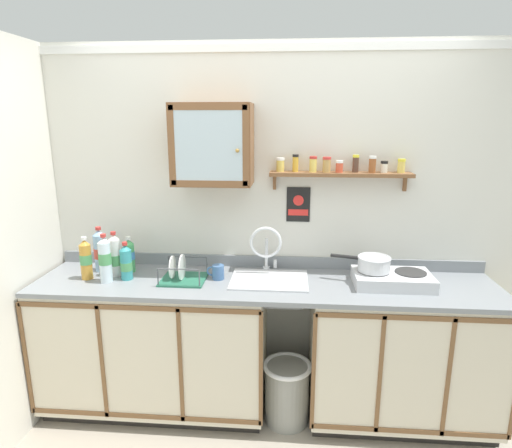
% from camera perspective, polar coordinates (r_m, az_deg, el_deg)
% --- Properties ---
extents(back_wall, '(3.56, 0.07, 2.42)m').
position_cam_1_polar(back_wall, '(2.96, 1.53, -0.29)').
color(back_wall, silver).
rests_on(back_wall, ground).
extents(lower_cabinet_run, '(1.49, 0.59, 0.91)m').
position_cam_1_polar(lower_cabinet_run, '(3.08, -13.11, -15.39)').
color(lower_cabinet_run, black).
rests_on(lower_cabinet_run, ground).
extents(lower_cabinet_run_right, '(1.18, 0.59, 0.91)m').
position_cam_1_polar(lower_cabinet_run_right, '(3.04, 18.69, -16.22)').
color(lower_cabinet_run_right, black).
rests_on(lower_cabinet_run_right, ground).
extents(countertop, '(2.92, 0.62, 0.03)m').
position_cam_1_polar(countertop, '(2.75, 1.11, -7.99)').
color(countertop, gray).
rests_on(countertop, lower_cabinet_run).
extents(backsplash, '(2.92, 0.02, 0.08)m').
position_cam_1_polar(backsplash, '(3.00, 1.46, -5.01)').
color(backsplash, gray).
rests_on(backsplash, countertop).
extents(sink, '(0.49, 0.41, 0.45)m').
position_cam_1_polar(sink, '(2.78, 1.70, -7.44)').
color(sink, silver).
rests_on(sink, countertop).
extents(hot_plate_stove, '(0.47, 0.29, 0.08)m').
position_cam_1_polar(hot_plate_stove, '(2.81, 17.68, -6.98)').
color(hot_plate_stove, silver).
rests_on(hot_plate_stove, countertop).
extents(saucepan, '(0.37, 0.20, 0.09)m').
position_cam_1_polar(saucepan, '(2.78, 15.34, -5.05)').
color(saucepan, silver).
rests_on(saucepan, hot_plate_stove).
extents(bottle_water_blue_0, '(0.08, 0.08, 0.31)m').
position_cam_1_polar(bottle_water_blue_0, '(3.08, -20.02, -3.38)').
color(bottle_water_blue_0, '#8CB7E0').
rests_on(bottle_water_blue_0, countertop).
extents(bottle_soda_green_1, '(0.07, 0.07, 0.24)m').
position_cam_1_polar(bottle_soda_green_1, '(3.01, -16.49, -4.02)').
color(bottle_soda_green_1, '#4CB266').
rests_on(bottle_soda_green_1, countertop).
extents(bottle_juice_amber_2, '(0.07, 0.07, 0.28)m').
position_cam_1_polar(bottle_juice_amber_2, '(2.96, -21.70, -4.38)').
color(bottle_juice_amber_2, gold).
rests_on(bottle_juice_amber_2, countertop).
extents(bottle_water_clear_3, '(0.08, 0.08, 0.31)m').
position_cam_1_polar(bottle_water_clear_3, '(2.86, -19.44, -4.45)').
color(bottle_water_clear_3, silver).
rests_on(bottle_water_clear_3, countertop).
extents(bottle_opaque_white_4, '(0.08, 0.08, 0.30)m').
position_cam_1_polar(bottle_opaque_white_4, '(2.95, -18.26, -4.08)').
color(bottle_opaque_white_4, white).
rests_on(bottle_opaque_white_4, countertop).
extents(bottle_detergent_teal_5, '(0.08, 0.08, 0.25)m').
position_cam_1_polar(bottle_detergent_teal_5, '(2.88, -16.89, -4.98)').
color(bottle_detergent_teal_5, teal).
rests_on(bottle_detergent_teal_5, countertop).
extents(dish_rack, '(0.28, 0.26, 0.17)m').
position_cam_1_polar(dish_rack, '(2.80, -9.82, -6.72)').
color(dish_rack, '#26664C').
rests_on(dish_rack, countertop).
extents(mug, '(0.12, 0.08, 0.09)m').
position_cam_1_polar(mug, '(2.79, -5.13, -6.38)').
color(mug, '#3F6699').
rests_on(mug, countertop).
extents(wall_cabinet, '(0.50, 0.31, 0.50)m').
position_cam_1_polar(wall_cabinet, '(2.75, -5.78, 10.47)').
color(wall_cabinet, brown).
extents(spice_shelf, '(0.90, 0.14, 0.23)m').
position_cam_1_polar(spice_shelf, '(2.81, 11.03, 6.93)').
color(spice_shelf, brown).
extents(warning_sign, '(0.16, 0.01, 0.23)m').
position_cam_1_polar(warning_sign, '(2.89, 5.64, 2.55)').
color(warning_sign, black).
extents(trash_bin, '(0.32, 0.32, 0.42)m').
position_cam_1_polar(trash_bin, '(3.00, 4.12, -21.30)').
color(trash_bin, gray).
rests_on(trash_bin, ground).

